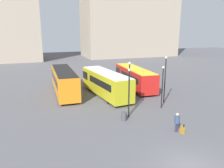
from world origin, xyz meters
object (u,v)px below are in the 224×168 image
bus_0 (64,81)px  lamp_post_3 (165,76)px  traveler (177,121)px  lamp_post_0 (162,83)px  bus_2 (134,77)px  suitcase (182,130)px  lamp_post_2 (129,84)px  trash_bin (124,116)px  lamp_post_1 (129,89)px  bus_1 (105,83)px

bus_0 → lamp_post_3: bearing=-126.5°
traveler → lamp_post_0: (1.99, 5.62, 1.84)m
lamp_post_0 → traveler: bearing=-109.5°
bus_2 → suitcase: bearing=173.4°
bus_2 → suitcase: 15.71m
traveler → lamp_post_2: lamp_post_2 is taller
suitcase → lamp_post_0: size_ratio=0.19×
lamp_post_0 → trash_bin: (-5.30, -1.87, -2.42)m
bus_0 → lamp_post_1: (4.92, -10.70, 1.15)m
traveler → suitcase: size_ratio=1.92×
traveler → lamp_post_1: (-2.53, 4.45, 1.93)m
bus_1 → lamp_post_0: (4.41, -6.81, 1.11)m
traveler → lamp_post_0: size_ratio=0.36×
bus_0 → suitcase: size_ratio=12.52×
lamp_post_0 → suitcase: bearing=-105.8°
bus_2 → lamp_post_3: (0.17, -7.94, 1.67)m
bus_0 → traveler: bearing=-153.0°
lamp_post_0 → lamp_post_2: lamp_post_2 is taller
lamp_post_1 → lamp_post_2: lamp_post_2 is taller
bus_1 → suitcase: 13.22m
lamp_post_3 → trash_bin: 7.84m
lamp_post_1 → trash_bin: 2.73m
lamp_post_2 → lamp_post_3: size_ratio=0.98×
traveler → lamp_post_1: bearing=25.9°
bus_1 → lamp_post_2: size_ratio=2.01×
trash_bin → bus_1: bearing=84.1°
bus_2 → lamp_post_0: lamp_post_0 is taller
traveler → suitcase: (0.28, -0.43, -0.70)m
suitcase → bus_1: bearing=8.1°
bus_0 → bus_2: 10.49m
suitcase → lamp_post_1: (-2.81, 4.89, 2.63)m
bus_1 → lamp_post_3: lamp_post_3 is taller
bus_0 → bus_1: (5.03, -2.72, -0.06)m
suitcase → lamp_post_0: (1.71, 6.06, 2.54)m
bus_1 → trash_bin: bus_1 is taller
suitcase → trash_bin: suitcase is taller
bus_2 → lamp_post_2: (-5.29, -9.94, 1.62)m
bus_2 → trash_bin: (-6.35, -11.23, -1.19)m
lamp_post_3 → trash_bin: lamp_post_3 is taller
lamp_post_0 → lamp_post_1: lamp_post_1 is taller
bus_1 → bus_2: 6.02m
suitcase → lamp_post_3: bearing=-25.2°
bus_2 → lamp_post_3: lamp_post_3 is taller
trash_bin → lamp_post_2: bearing=50.5°
traveler → lamp_post_2: size_ratio=0.31×
lamp_post_1 → lamp_post_3: lamp_post_3 is taller
bus_0 → lamp_post_1: size_ratio=2.25×
traveler → lamp_post_2: 5.95m
bus_2 → lamp_post_1: size_ratio=2.25×
lamp_post_0 → lamp_post_3: 1.92m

